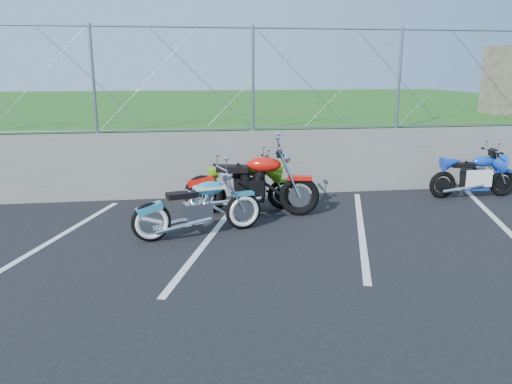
{
  "coord_description": "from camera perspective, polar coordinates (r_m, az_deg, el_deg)",
  "views": [
    {
      "loc": [
        -0.4,
        -6.33,
        2.48
      ],
      "look_at": [
        0.73,
        1.3,
        0.58
      ],
      "focal_mm": 35.0,
      "sensor_mm": 36.0,
      "label": 1
    }
  ],
  "objects": [
    {
      "name": "ground",
      "position": [
        6.81,
        -4.54,
        -7.59
      ],
      "size": [
        90.0,
        90.0,
        0.0
      ],
      "primitive_type": "plane",
      "color": "black",
      "rests_on": "ground"
    },
    {
      "name": "retaining_wall",
      "position": [
        10.01,
        -6.02,
        3.2
      ],
      "size": [
        30.0,
        0.22,
        1.3
      ],
      "primitive_type": "cube",
      "color": "slate",
      "rests_on": "ground"
    },
    {
      "name": "grass_field",
      "position": [
        19.92,
        -7.34,
        8.43
      ],
      "size": [
        30.0,
        20.0,
        1.3
      ],
      "primitive_type": "cube",
      "color": "#1D5115",
      "rests_on": "ground"
    },
    {
      "name": "chain_link_fence",
      "position": [
        9.84,
        -6.27,
        12.69
      ],
      "size": [
        28.0,
        0.03,
        2.0
      ],
      "color": "gray",
      "rests_on": "retaining_wall"
    },
    {
      "name": "parking_lines",
      "position": [
        7.9,
        3.68,
        -4.49
      ],
      "size": [
        18.29,
        4.31,
        0.01
      ],
      "color": "silver",
      "rests_on": "ground"
    },
    {
      "name": "cruiser_turquoise",
      "position": [
        7.66,
        -6.39,
        -1.94
      ],
      "size": [
        2.01,
        0.75,
        1.03
      ],
      "rotation": [
        0.0,
        0.0,
        0.27
      ],
      "color": "black",
      "rests_on": "ground"
    },
    {
      "name": "naked_orange",
      "position": [
        8.66,
        -0.35,
        0.63
      ],
      "size": [
        2.34,
        0.82,
        1.18
      ],
      "rotation": [
        0.0,
        0.0,
        -0.22
      ],
      "color": "black",
      "rests_on": "ground"
    },
    {
      "name": "sportbike_green",
      "position": [
        8.94,
        -0.86,
        0.44
      ],
      "size": [
        1.85,
        0.66,
        0.96
      ],
      "rotation": [
        0.0,
        0.0,
        0.03
      ],
      "color": "black",
      "rests_on": "ground"
    },
    {
      "name": "sportbike_blue",
      "position": [
        10.8,
        23.7,
        1.57
      ],
      "size": [
        1.82,
        0.65,
        0.94
      ],
      "rotation": [
        0.0,
        0.0,
        -0.02
      ],
      "color": "black",
      "rests_on": "ground"
    }
  ]
}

